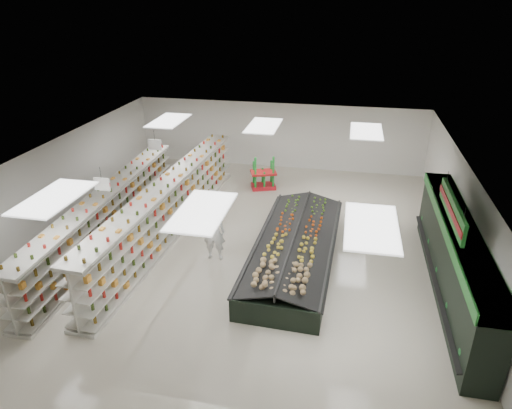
% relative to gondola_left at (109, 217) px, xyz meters
% --- Properties ---
extents(floor, '(16.00, 16.00, 0.00)m').
position_rel_gondola_left_xyz_m(floor, '(4.64, 0.55, -0.84)').
color(floor, beige).
rests_on(floor, ground).
extents(ceiling, '(14.00, 16.00, 0.02)m').
position_rel_gondola_left_xyz_m(ceiling, '(4.64, 0.55, 2.36)').
color(ceiling, white).
rests_on(ceiling, wall_back).
extents(wall_back, '(14.00, 0.02, 3.20)m').
position_rel_gondola_left_xyz_m(wall_back, '(4.64, 8.55, 0.76)').
color(wall_back, white).
rests_on(wall_back, floor).
extents(wall_front, '(14.00, 0.02, 3.20)m').
position_rel_gondola_left_xyz_m(wall_front, '(4.64, -7.45, 0.76)').
color(wall_front, white).
rests_on(wall_front, floor).
extents(wall_left, '(0.02, 16.00, 3.20)m').
position_rel_gondola_left_xyz_m(wall_left, '(-2.36, 0.55, 0.76)').
color(wall_left, white).
rests_on(wall_left, floor).
extents(wall_right, '(0.02, 16.00, 3.20)m').
position_rel_gondola_left_xyz_m(wall_right, '(11.64, 0.55, 0.76)').
color(wall_right, white).
rests_on(wall_right, floor).
extents(produce_wall_case, '(0.93, 8.00, 2.20)m').
position_rel_gondola_left_xyz_m(produce_wall_case, '(11.17, -0.95, 0.40)').
color(produce_wall_case, black).
rests_on(produce_wall_case, floor).
extents(aisle_sign_near, '(0.52, 0.06, 0.75)m').
position_rel_gondola_left_xyz_m(aisle_sign_near, '(0.84, -1.45, 1.91)').
color(aisle_sign_near, white).
rests_on(aisle_sign_near, ceiling).
extents(aisle_sign_far, '(0.52, 0.06, 0.75)m').
position_rel_gondola_left_xyz_m(aisle_sign_far, '(0.84, 2.55, 1.91)').
color(aisle_sign_far, white).
rests_on(aisle_sign_far, ceiling).
extents(hortifruti_banner, '(0.12, 3.20, 0.95)m').
position_rel_gondola_left_xyz_m(hortifruti_banner, '(10.88, -0.95, 1.81)').
color(hortifruti_banner, '#207A29').
rests_on(hortifruti_banner, ceiling).
extents(gondola_left, '(1.12, 10.60, 1.83)m').
position_rel_gondola_left_xyz_m(gondola_left, '(0.00, 0.00, 0.00)').
color(gondola_left, beige).
rests_on(gondola_left, floor).
extents(gondola_center, '(1.40, 11.66, 2.02)m').
position_rel_gondola_left_xyz_m(gondola_center, '(1.93, 0.90, 0.08)').
color(gondola_center, beige).
rests_on(gondola_center, floor).
extents(produce_island, '(2.76, 7.05, 1.04)m').
position_rel_gondola_left_xyz_m(produce_island, '(6.58, -0.13, -0.37)').
color(produce_island, black).
rests_on(produce_island, floor).
extents(soda_endcap, '(1.29, 1.07, 1.41)m').
position_rel_gondola_left_xyz_m(soda_endcap, '(4.44, 5.63, -0.16)').
color(soda_endcap, red).
rests_on(soda_endcap, floor).
extents(shopper_main, '(0.75, 0.52, 1.98)m').
position_rel_gondola_left_xyz_m(shopper_main, '(3.98, -0.53, 0.15)').
color(shopper_main, white).
rests_on(shopper_main, floor).
extents(shopper_background, '(0.78, 0.92, 1.61)m').
position_rel_gondola_left_xyz_m(shopper_background, '(1.34, 3.92, -0.04)').
color(shopper_background, tan).
rests_on(shopper_background, floor).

